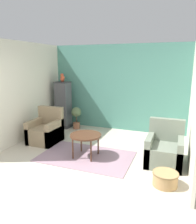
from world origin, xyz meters
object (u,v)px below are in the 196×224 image
at_px(armchair_left, 46,131).
at_px(coffee_table, 86,137).
at_px(potted_plant, 76,115).
at_px(armchair_right, 164,151).
at_px(wicker_basket, 165,178).
at_px(birdcage, 63,105).
at_px(parrot, 62,78).

bearing_deg(armchair_left, coffee_table, -19.39).
bearing_deg(potted_plant, armchair_right, -29.48).
distance_m(potted_plant, wicker_basket, 3.88).
bearing_deg(birdcage, potted_plant, -0.51).
relative_size(armchair_left, birdcage, 0.62).
bearing_deg(coffee_table, wicker_basket, -18.69).
relative_size(armchair_right, wicker_basket, 2.07).
bearing_deg(parrot, wicker_basket, -36.15).
bearing_deg(armchair_right, birdcage, 153.97).
relative_size(armchair_right, potted_plant, 1.31).
xyz_separation_m(armchair_left, parrot, (-0.24, 1.40, 1.32)).
relative_size(coffee_table, armchair_right, 0.76).
bearing_deg(armchair_left, birdcage, 99.91).
xyz_separation_m(coffee_table, birdcage, (-1.64, 1.89, 0.26)).
height_order(parrot, potted_plant, parrot).
xyz_separation_m(armchair_left, birdcage, (-0.24, 1.40, 0.44)).
bearing_deg(potted_plant, coffee_table, -58.02).
xyz_separation_m(armchair_right, potted_plant, (-2.87, 1.62, 0.16)).
xyz_separation_m(birdcage, parrot, (0.00, 0.00, 0.88)).
height_order(coffee_table, armchair_right, armchair_right).
distance_m(armchair_left, potted_plant, 1.42).
height_order(armchair_left, birdcage, birdcage).
relative_size(armchair_right, birdcage, 0.62).
relative_size(parrot, wicker_basket, 0.61).
bearing_deg(coffee_table, armchair_left, 160.61).
bearing_deg(potted_plant, wicker_basket, -40.10).
bearing_deg(armchair_left, armchair_right, -4.15).
xyz_separation_m(birdcage, wicker_basket, (3.42, -2.49, -0.61)).
xyz_separation_m(coffee_table, armchair_left, (-1.39, 0.49, -0.19)).
bearing_deg(armchair_right, coffee_table, -171.00).
relative_size(birdcage, potted_plant, 2.13).
distance_m(armchair_right, potted_plant, 3.30).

